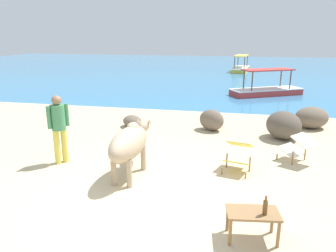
# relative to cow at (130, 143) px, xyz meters

# --- Properties ---
(sand_beach) EXTENTS (18.00, 14.00, 0.04)m
(sand_beach) POSITION_rel_cow_xyz_m (0.50, -0.76, -0.77)
(sand_beach) COLOR #CCB78E
(sand_beach) RESTS_ON ground
(water_surface) EXTENTS (60.00, 36.00, 0.03)m
(water_surface) POSITION_rel_cow_xyz_m (0.50, 21.24, -0.79)
(water_surface) COLOR teal
(water_surface) RESTS_ON ground
(cow) EXTENTS (0.66, 2.02, 1.14)m
(cow) POSITION_rel_cow_xyz_m (0.00, 0.00, 0.00)
(cow) COLOR tan
(cow) RESTS_ON sand_beach
(low_bench_table) EXTENTS (0.81, 0.54, 0.45)m
(low_bench_table) POSITION_rel_cow_xyz_m (2.47, -1.73, -0.38)
(low_bench_table) COLOR olive
(low_bench_table) RESTS_ON sand_beach
(bottle) EXTENTS (0.07, 0.07, 0.30)m
(bottle) POSITION_rel_cow_xyz_m (2.62, -1.77, -0.18)
(bottle) COLOR brown
(bottle) RESTS_ON low_bench_table
(deck_chair_near) EXTENTS (0.69, 0.87, 0.68)m
(deck_chair_near) POSITION_rel_cow_xyz_m (2.25, 0.78, -0.37)
(deck_chair_near) COLOR olive
(deck_chair_near) RESTS_ON sand_beach
(deck_chair_far) EXTENTS (0.92, 0.91, 0.68)m
(deck_chair_far) POSITION_rel_cow_xyz_m (3.64, 1.59, -0.37)
(deck_chair_far) COLOR olive
(deck_chair_far) RESTS_ON sand_beach
(person_standing) EXTENTS (0.36, 0.41, 1.62)m
(person_standing) POSITION_rel_cow_xyz_m (-1.83, 0.38, 0.20)
(person_standing) COLOR #DBC64C
(person_standing) RESTS_ON sand_beach
(shore_rock_large) EXTENTS (1.28, 1.36, 0.81)m
(shore_rock_large) POSITION_rel_cow_xyz_m (3.53, 3.39, -0.35)
(shore_rock_large) COLOR brown
(shore_rock_large) RESTS_ON sand_beach
(shore_rock_medium) EXTENTS (1.04, 0.97, 0.66)m
(shore_rock_medium) POSITION_rel_cow_xyz_m (1.42, 3.81, -0.42)
(shore_rock_medium) COLOR #6B5B4C
(shore_rock_medium) RESTS_ON sand_beach
(shore_rock_small) EXTENTS (0.92, 0.93, 0.38)m
(shore_rock_small) POSITION_rel_cow_xyz_m (-1.15, 3.64, -0.56)
(shore_rock_small) COLOR #6B5B4C
(shore_rock_small) RESTS_ON sand_beach
(shore_rock_flat) EXTENTS (1.36, 1.27, 0.70)m
(shore_rock_flat) POSITION_rel_cow_xyz_m (4.57, 4.73, -0.40)
(shore_rock_flat) COLOR #6B5B4C
(shore_rock_flat) RESTS_ON sand_beach
(boat_yellow) EXTENTS (1.59, 3.79, 1.29)m
(boat_yellow) POSITION_rel_cow_xyz_m (2.41, 21.19, -0.50)
(boat_yellow) COLOR gold
(boat_yellow) RESTS_ON water_surface
(boat_red) EXTENTS (3.77, 2.80, 1.29)m
(boat_red) POSITION_rel_cow_xyz_m (3.62, 10.65, -0.50)
(boat_red) COLOR #C63833
(boat_red) RESTS_ON water_surface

